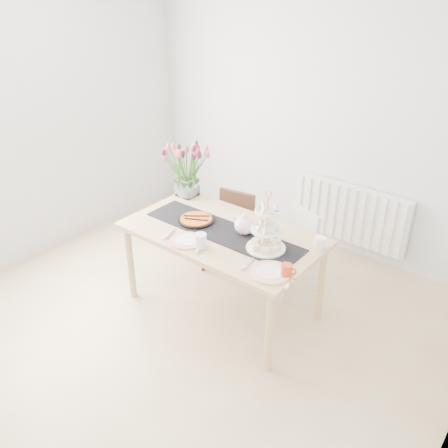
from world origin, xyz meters
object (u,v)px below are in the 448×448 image
Objects in this scene: mug_white at (200,241)px; dining_table at (222,240)px; teapot at (245,225)px; cream_jug at (320,243)px; chair_white at (294,244)px; plate_right at (270,272)px; plate_left at (187,241)px; mug_orange at (286,270)px; cake_stand at (266,235)px; tart_tin at (196,220)px; radiator at (350,214)px; chair_brown at (232,226)px; tulip_vase at (186,162)px.

dining_table is at bearing 102.60° from mug_white.
teapot is 2.92× the size of cream_jug.
chair_white is 2.56× the size of plate_right.
plate_left reaches higher than dining_table.
mug_orange is 0.32× the size of plate_right.
dining_table is at bearing 140.23° from mug_orange.
cake_stand is at bearing 129.40° from plate_right.
dining_table is at bearing 178.67° from cake_stand.
chair_white is 7.98× the size of mug_orange.
tart_tin is (-0.28, -0.01, 0.09)m from dining_table.
teapot reaches higher than radiator.
plate_left reaches higher than chair_brown.
teapot is (-0.26, 0.09, -0.05)m from cake_stand.
chair_brown is 6.80× the size of mug_white.
chair_brown is 0.78m from tulip_vase.
mug_orange is (0.74, -0.22, 0.12)m from dining_table.
tulip_vase is 2.39× the size of teapot.
cream_jug is 0.48m from mug_orange.
mug_white is at bearing -43.83° from tart_tin.
mug_orange is at bearing -33.98° from cake_stand.
chair_white is at bearing 160.43° from cream_jug.
dining_table is at bearing -137.10° from cream_jug.
mug_orange is at bearing 20.27° from plate_right.
teapot reaches higher than mug_orange.
tart_tin is at bearing -151.01° from teapot.
plate_left reaches higher than chair_white.
cream_jug is 1.02m from plate_left.
dining_table is (-0.44, -1.50, 0.22)m from radiator.
plate_right is (0.47, -0.33, -0.07)m from teapot.
mug_white is at bearing -86.15° from dining_table.
cake_stand is 0.34m from plate_right.
mug_white is (-0.28, -0.96, 0.37)m from chair_white.
tulip_vase is at bearing -151.69° from chair_brown.
tulip_vase is 1.56m from mug_orange.
radiator is 4.47× the size of plate_left.
cream_jug reaches higher than chair_brown.
tulip_vase is (-0.69, 0.34, 0.41)m from dining_table.
tart_tin is 0.94m from plate_right.
dining_table is at bearing -136.62° from teapot.
radiator is at bearing 76.51° from mug_orange.
tart_tin is at bearing 179.73° from cake_stand.
cream_jug is at bearing -76.70° from radiator.
tart_tin is (-0.44, -0.08, -0.06)m from teapot.
plate_right is at bearing -22.19° from dining_table.
cream_jug is at bearing 78.79° from plate_right.
plate_left is at bearing -169.02° from mug_white.
radiator is 1.74m from tulip_vase.
plate_right reaches higher than dining_table.
radiator is 0.85m from chair_white.
plate_right is at bearing 2.83° from plate_left.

